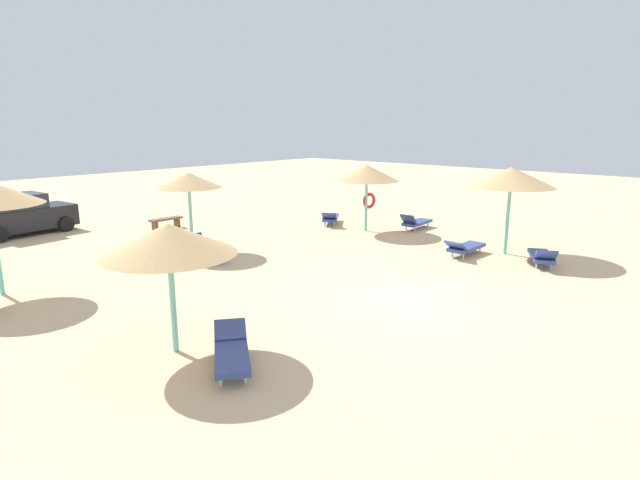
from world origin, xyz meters
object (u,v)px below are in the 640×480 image
Objects in this scene: parasol_2 at (169,240)px; lounger_5 at (465,247)px; parasol_4 at (189,181)px; lounger_1 at (416,222)px; lounger_2 at (231,351)px; bench_0 at (166,221)px; lounger_4 at (205,250)px; lounger_0 at (542,256)px; parasol_0 at (511,177)px; parasol_1 at (367,173)px; lounger_6 at (330,217)px; parked_car at (21,215)px.

lounger_5 is at bearing -4.53° from parasol_2.
parasol_4 reaches higher than lounger_1.
lounger_2 is 1.27× the size of bench_0.
lounger_1 is 9.68m from lounger_4.
bench_0 is (6.35, 12.52, 0.04)m from lounger_2.
lounger_1 is at bearing 69.52° from lounger_0.
lounger_0 is (-0.67, -1.50, -2.44)m from parasol_0.
lounger_6 is at bearing 86.62° from parasol_1.
parasol_2 is 2.50m from lounger_2.
parasol_0 reaches higher than lounger_6.
lounger_2 is at bearing 177.58° from parasol_0.
lounger_5 is at bearing -99.53° from lounger_6.
lounger_2 is 16.14m from parked_car.
parasol_0 is at bearing -109.27° from lounger_1.
parasol_1 reaches higher than parasol_2.
parked_car is (-4.65, 3.52, 0.48)m from bench_0.
lounger_6 is at bearing 6.51° from lounger_4.
parasol_2 is at bearing -168.57° from lounger_1.
bench_0 is 0.36× the size of parked_car.
parked_car is at bearing 134.59° from parasol_1.
bench_0 is at bearing 131.41° from lounger_1.
parasol_0 is 12.56m from parasol_2.
lounger_2 is at bearing -147.16° from lounger_6.
bench_0 is at bearing 58.95° from parasol_2.
parasol_2 is 1.79× the size of bench_0.
lounger_4 is at bearing -109.25° from bench_0.
parasol_2 is 1.42× the size of lounger_1.
bench_0 is (1.55, 4.24, -2.25)m from parasol_4.
lounger_0 is (-0.57, -7.67, -2.19)m from parasol_1.
lounger_6 is 1.28× the size of bench_0.
parasol_2 is 14.91m from parked_car.
lounger_5 is at bearing -127.41° from lounger_1.
lounger_1 is 14.32m from lounger_2.
parked_car reaches higher than lounger_4.
lounger_6 is 0.46× the size of parked_car.
bench_0 is (-5.02, 14.53, 0.03)m from lounger_0.
lounger_6 is at bearing 27.34° from parasol_2.
lounger_5 is (6.03, -7.81, -2.28)m from parasol_4.
parasol_1 reaches higher than parked_car.
lounger_4 reaches higher than lounger_5.
lounger_6 is (12.43, 6.43, -2.06)m from parasol_2.
parasol_0 is 1.08× the size of parasol_1.
parasol_2 reaches higher than lounger_5.
lounger_1 is at bearing 11.43° from parasol_2.
lounger_4 is 9.53m from parked_car.
lounger_4 is (-0.41, -1.37, -2.27)m from parasol_4.
parasol_4 reaches higher than parasol_2.
parked_car reaches higher than lounger_1.
parked_car is (-11.99, 11.84, 0.50)m from lounger_1.
parasol_4 is 1.92× the size of bench_0.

